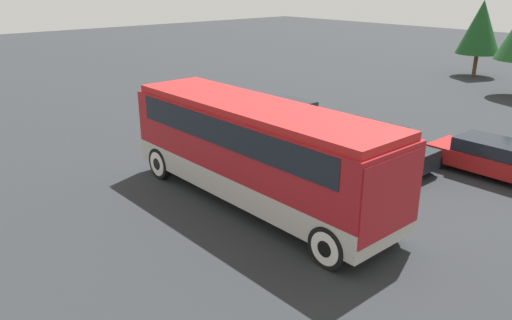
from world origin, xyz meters
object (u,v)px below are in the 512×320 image
Objects in this scene: parked_car_mid at (290,117)px; parked_car_far at (496,159)px; parked_car_near at (370,145)px; tour_bus at (258,146)px.

parked_car_mid is 0.87× the size of parked_car_far.
parked_car_near is 1.01× the size of parked_car_far.
parked_car_mid is at bearing 127.80° from tour_bus.
parked_car_mid is at bearing -168.47° from parked_car_far.
parked_car_near is 4.39m from parked_car_far.
parked_car_mid is 8.74m from parked_car_far.
tour_bus is 2.05× the size of parked_car_near.
parked_car_near is 1.15× the size of parked_car_mid.
tour_bus is 8.85m from parked_car_far.
parked_car_far is (8.56, 1.75, -0.09)m from parked_car_mid.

